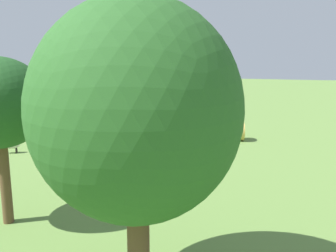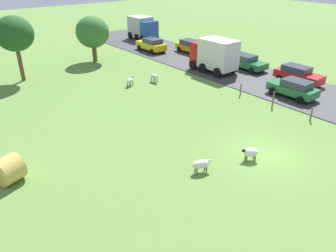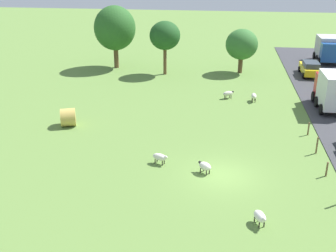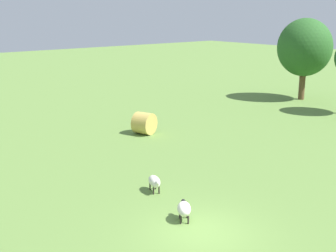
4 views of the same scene
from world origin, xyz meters
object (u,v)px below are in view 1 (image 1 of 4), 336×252
at_px(sheep_3, 133,113).
at_px(car_3, 65,102).
at_px(sheep_2, 11,145).
at_px(truck_1, 37,93).
at_px(car_7, 21,110).
at_px(sheep_4, 158,116).
at_px(hay_bale_0, 235,131).
at_px(sheep_0, 128,106).
at_px(car_6, 95,96).
at_px(tree_2, 136,112).

distance_m(sheep_3, car_3, 11.16).
height_order(sheep_2, truck_1, truck_1).
height_order(truck_1, car_7, truck_1).
height_order(sheep_2, sheep_4, sheep_2).
bearing_deg(hay_bale_0, sheep_3, -29.98).
distance_m(sheep_0, sheep_2, 20.62).
xyz_separation_m(sheep_2, car_6, (9.29, -25.93, 0.40)).
xyz_separation_m(hay_bale_0, car_6, (22.47, -17.30, 0.18)).
bearing_deg(sheep_0, car_6, -34.85).
xyz_separation_m(sheep_3, car_7, (10.86, 4.05, 0.34)).
bearing_deg(car_3, sheep_0, -165.41).
relative_size(sheep_4, car_7, 0.29).
bearing_deg(sheep_3, tree_2, 115.40).
bearing_deg(sheep_2, car_6, -70.28).
height_order(sheep_0, sheep_2, sheep_0).
bearing_deg(sheep_0, sheep_2, 94.39).
height_order(sheep_3, sheep_4, sheep_3).
distance_m(sheep_0, truck_1, 11.78).
relative_size(hay_bale_0, car_6, 0.37).
distance_m(sheep_0, sheep_4, 8.78).
xyz_separation_m(car_6, car_7, (-0.01, 14.65, -0.06)).
height_order(sheep_0, sheep_3, sheep_3).
xyz_separation_m(sheep_3, car_6, (10.86, -10.61, 0.40)).
bearing_deg(car_7, truck_1, -62.03).
bearing_deg(truck_1, tree_2, 133.10).
xyz_separation_m(tree_2, car_6, (22.98, -36.11, -3.91)).
distance_m(sheep_2, car_6, 27.55).
distance_m(sheep_0, car_6, 9.41).
bearing_deg(car_6, sheep_0, 145.15).
bearing_deg(car_3, sheep_2, 116.07).
bearing_deg(sheep_2, car_7, -50.53).
xyz_separation_m(sheep_4, car_6, (13.96, -11.54, 0.41)).
bearing_deg(sheep_2, truck_1, -54.61).
bearing_deg(truck_1, sheep_2, 125.39).
bearing_deg(hay_bale_0, truck_1, -20.43).
xyz_separation_m(hay_bale_0, car_7, (22.46, -2.65, 0.12)).
distance_m(tree_2, car_7, 31.69).
bearing_deg(car_6, car_3, 91.53).
bearing_deg(truck_1, hay_bale_0, 159.57).
bearing_deg(sheep_2, sheep_0, -85.61).
xyz_separation_m(sheep_0, sheep_4, (-6.25, 6.17, -0.00)).
bearing_deg(truck_1, sheep_3, 168.11).
xyz_separation_m(sheep_0, sheep_3, (-3.15, 5.23, 0.00)).
height_order(sheep_0, car_3, car_3).
bearing_deg(sheep_4, truck_1, -12.76).
relative_size(sheep_3, truck_1, 0.21).
relative_size(tree_2, car_7, 1.83).
xyz_separation_m(car_3, car_7, (0.19, 7.32, 0.00)).
bearing_deg(car_6, sheep_4, 140.43).
bearing_deg(car_3, tree_2, 128.36).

